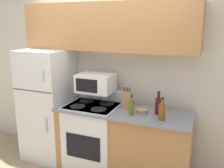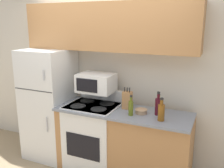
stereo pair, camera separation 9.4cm
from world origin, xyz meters
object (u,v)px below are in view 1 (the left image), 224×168
at_px(knife_block, 127,100).
at_px(bowl, 141,111).
at_px(refrigerator, 48,104).
at_px(stove, 93,135).
at_px(bottle_olive_oil, 131,107).
at_px(bottle_whiskey, 162,111).
at_px(bottle_wine_red, 158,105).
at_px(bottle_cooking_spray, 159,103).
at_px(microwave, 96,83).

relative_size(knife_block, bowl, 1.88).
height_order(refrigerator, stove, refrigerator).
bearing_deg(bottle_olive_oil, bottle_whiskey, -2.36).
bearing_deg(stove, bottle_whiskey, -7.82).
relative_size(refrigerator, knife_block, 5.63).
xyz_separation_m(bottle_wine_red, bottle_whiskey, (0.08, -0.17, -0.01)).
distance_m(bowl, bottle_wine_red, 0.23).
distance_m(knife_block, bottle_cooking_spray, 0.42).
bearing_deg(bowl, bottle_whiskey, -24.75).
bearing_deg(bottle_cooking_spray, refrigerator, -174.36).
height_order(bottle_olive_oil, bottle_wine_red, bottle_wine_red).
bearing_deg(bottle_olive_oil, refrigerator, 172.97).
bearing_deg(bottle_whiskey, bottle_cooking_spray, 108.03).
bearing_deg(bottle_cooking_spray, bottle_whiskey, -71.97).
bearing_deg(knife_block, refrigerator, -178.39).
bearing_deg(refrigerator, stove, -3.74).
height_order(stove, bowl, stove).
height_order(microwave, bottle_cooking_spray, microwave).
xyz_separation_m(microwave, bottle_cooking_spray, (0.87, 0.11, -0.22)).
xyz_separation_m(microwave, bottle_whiskey, (0.98, -0.24, -0.20)).
bearing_deg(bottle_olive_oil, bowl, 49.39).
distance_m(bottle_cooking_spray, bottle_wine_red, 0.18).
height_order(refrigerator, microwave, refrigerator).
height_order(stove, microwave, microwave).
distance_m(bowl, bottle_cooking_spray, 0.28).
distance_m(microwave, bowl, 0.76).
xyz_separation_m(bowl, bottle_olive_oil, (-0.10, -0.12, 0.07)).
relative_size(bottle_cooking_spray, bottle_wine_red, 0.73).
xyz_separation_m(stove, microwave, (0.00, 0.10, 0.75)).
bearing_deg(refrigerator, bowl, -2.13).
bearing_deg(bottle_olive_oil, knife_block, 121.48).
bearing_deg(knife_block, bottle_cooking_spray, 17.93).
xyz_separation_m(refrigerator, microwave, (0.79, 0.05, 0.40)).
bearing_deg(bottle_olive_oil, bottle_cooking_spray, 51.08).
bearing_deg(stove, bottle_cooking_spray, 13.86).
distance_m(stove, bowl, 0.84).
relative_size(refrigerator, bottle_cooking_spray, 7.62).
xyz_separation_m(knife_block, bottle_olive_oil, (0.13, -0.21, -0.02)).
bearing_deg(knife_block, bottle_wine_red, -6.75).
bearing_deg(stove, microwave, 87.53).
relative_size(microwave, knife_block, 1.66).
xyz_separation_m(microwave, bowl, (0.70, -0.11, -0.28)).
relative_size(bottle_cooking_spray, bottle_olive_oil, 0.85).
relative_size(knife_block, bottle_olive_oil, 1.15).
relative_size(bowl, bottle_wine_red, 0.53).
xyz_separation_m(refrigerator, bottle_wine_red, (1.69, -0.02, 0.21)).
xyz_separation_m(knife_block, bottle_whiskey, (0.51, -0.22, -0.01)).
xyz_separation_m(knife_block, bottle_wine_red, (0.43, -0.05, -0.00)).
distance_m(stove, knife_block, 0.74).
relative_size(refrigerator, bowl, 10.60).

